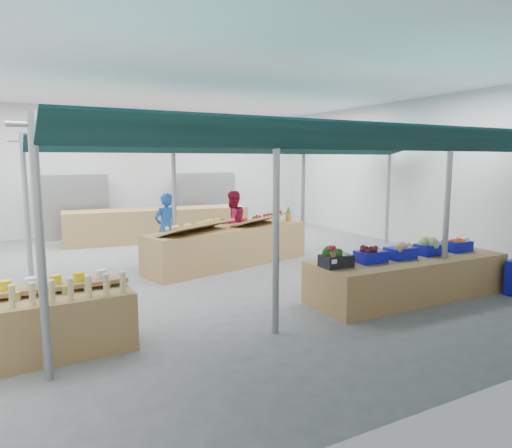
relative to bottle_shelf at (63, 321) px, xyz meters
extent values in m
plane|color=slate|center=(3.76, 3.29, -0.42)|extent=(13.00, 13.00, 0.00)
plane|color=silver|center=(3.76, 3.29, 3.78)|extent=(13.00, 13.00, 0.00)
plane|color=silver|center=(3.76, 9.79, 1.68)|extent=(12.00, 0.00, 12.00)
plane|color=silver|center=(9.76, 3.29, 1.68)|extent=(0.00, 13.00, 13.00)
cylinder|color=gray|center=(-0.24, -0.71, 1.08)|extent=(0.10, 0.10, 3.00)
cylinder|color=gray|center=(-0.24, 3.79, 1.08)|extent=(0.10, 0.10, 3.00)
cylinder|color=gray|center=(2.76, -0.71, 1.08)|extent=(0.10, 0.10, 3.00)
cylinder|color=gray|center=(2.76, 3.79, 1.08)|extent=(0.10, 0.10, 3.00)
cylinder|color=gray|center=(6.26, -0.71, 1.08)|extent=(0.10, 0.10, 3.00)
cylinder|color=gray|center=(6.26, 3.79, 1.08)|extent=(0.10, 0.10, 3.00)
cylinder|color=gray|center=(9.26, 3.79, 1.08)|extent=(0.10, 0.10, 3.00)
cylinder|color=gray|center=(4.51, -0.71, 2.43)|extent=(10.00, 0.06, 0.06)
cylinder|color=gray|center=(4.51, 3.79, 2.43)|extent=(10.00, 0.06, 0.06)
cube|color=black|center=(4.51, -1.36, 2.36)|extent=(9.50, 1.28, 0.30)
cube|color=black|center=(4.51, -0.06, 2.36)|extent=(9.50, 1.28, 0.30)
cube|color=black|center=(4.51, 3.14, 2.36)|extent=(9.50, 1.28, 0.30)
cube|color=black|center=(4.51, 4.44, 2.36)|extent=(9.50, 1.28, 0.30)
cube|color=#B23F33|center=(1.26, 9.29, 0.58)|extent=(2.00, 0.50, 2.00)
cube|color=#B23F33|center=(5.76, 9.29, 0.58)|extent=(2.00, 0.50, 2.00)
cube|color=olive|center=(0.00, -0.04, -0.04)|extent=(1.75, 0.81, 0.77)
cube|color=#997247|center=(0.00, 0.20, 0.42)|extent=(1.74, 0.38, 0.06)
cube|color=olive|center=(5.79, -0.34, -0.06)|extent=(3.80, 1.33, 0.74)
cube|color=olive|center=(3.99, 3.48, 0.03)|extent=(4.33, 2.02, 0.90)
cube|color=olive|center=(3.48, 7.61, 0.07)|extent=(5.62, 1.68, 1.00)
imported|color=#1B50B0|center=(2.79, 4.58, 0.42)|extent=(0.70, 0.54, 1.69)
imported|color=maroon|center=(4.59, 4.58, 0.42)|extent=(0.95, 0.82, 1.69)
cube|color=black|center=(4.16, -0.31, 0.41)|extent=(0.51, 0.37, 0.20)
cube|color=white|center=(4.15, -0.53, 0.57)|extent=(0.08, 0.01, 0.06)
cube|color=#0F12AC|center=(4.90, -0.32, 0.41)|extent=(0.51, 0.37, 0.20)
cube|color=white|center=(4.89, -0.54, 0.57)|extent=(0.08, 0.01, 0.06)
cube|color=#0F12AC|center=(5.58, -0.33, 0.41)|extent=(0.51, 0.37, 0.20)
cube|color=white|center=(5.57, -0.55, 0.57)|extent=(0.08, 0.01, 0.06)
cube|color=#0F12AC|center=(6.31, -0.34, 0.41)|extent=(0.51, 0.37, 0.20)
cube|color=white|center=(6.31, -0.56, 0.57)|extent=(0.08, 0.01, 0.06)
cube|color=#0F12AC|center=(7.05, -0.36, 0.41)|extent=(0.51, 0.37, 0.20)
cube|color=white|center=(7.04, -0.58, 0.57)|extent=(0.08, 0.01, 0.06)
sphere|color=brown|center=(4.00, -0.43, 0.55)|extent=(0.09, 0.09, 0.09)
sphere|color=brown|center=(3.95, -0.45, 0.59)|extent=(0.06, 0.06, 0.06)
cylinder|color=red|center=(3.98, -0.43, 0.68)|extent=(0.12, 0.12, 0.05)
cube|color=white|center=(3.98, -0.49, 0.46)|extent=(0.10, 0.01, 0.07)
cube|color=#997247|center=(3.04, 3.14, 0.60)|extent=(1.99, 1.51, 0.26)
cube|color=#997247|center=(4.84, 3.60, 0.60)|extent=(1.64, 1.32, 0.26)
cylinder|color=#8C6019|center=(5.86, 3.86, 0.59)|extent=(0.14, 0.14, 0.22)
cone|color=#26661E|center=(5.86, 3.86, 0.78)|extent=(0.12, 0.12, 0.18)
camera|label=1|loc=(-0.47, -6.15, 2.05)|focal=32.00mm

